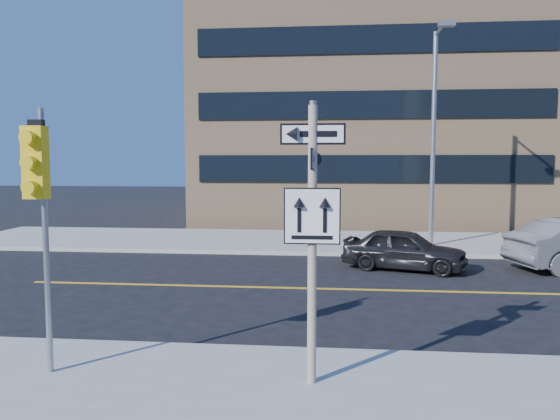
# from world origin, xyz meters

# --- Properties ---
(ground) EXTENTS (120.00, 120.00, 0.00)m
(ground) POSITION_xyz_m (0.00, 0.00, 0.00)
(ground) COLOR black
(ground) RESTS_ON ground
(sign_pole) EXTENTS (0.92, 0.92, 4.06)m
(sign_pole) POSITION_xyz_m (0.00, -2.51, 2.44)
(sign_pole) COLOR white
(sign_pole) RESTS_ON near_sidewalk
(traffic_signal) EXTENTS (0.32, 0.45, 4.00)m
(traffic_signal) POSITION_xyz_m (-4.00, -2.66, 3.03)
(traffic_signal) COLOR gray
(traffic_signal) RESTS_ON near_sidewalk
(parked_car_a) EXTENTS (2.57, 4.05, 1.28)m
(parked_car_a) POSITION_xyz_m (2.48, 6.81, 0.64)
(parked_car_a) COLOR black
(parked_car_a) RESTS_ON ground
(streetlight_a) EXTENTS (0.55, 2.25, 8.00)m
(streetlight_a) POSITION_xyz_m (4.00, 10.76, 4.76)
(streetlight_a) COLOR gray
(streetlight_a) RESTS_ON far_sidewalk
(building_brick) EXTENTS (18.00, 18.00, 18.00)m
(building_brick) POSITION_xyz_m (2.00, 25.00, 9.00)
(building_brick) COLOR tan
(building_brick) RESTS_ON ground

